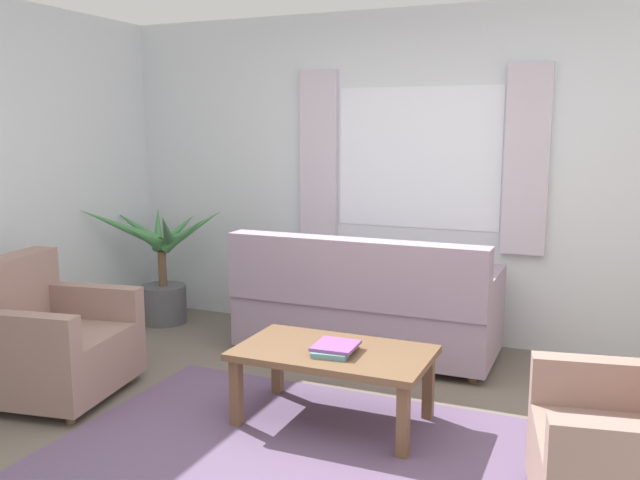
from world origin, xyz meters
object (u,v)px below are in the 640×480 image
at_px(couch, 364,308).
at_px(potted_plant, 161,270).
at_px(armchair_left, 46,341).
at_px(coffee_table, 334,359).
at_px(book_stack_on_table, 335,348).

bearing_deg(couch, potted_plant, -3.79).
xyz_separation_m(armchair_left, coffee_table, (1.83, 0.33, 0.03)).
xyz_separation_m(couch, armchair_left, (-1.60, -1.51, -0.01)).
bearing_deg(potted_plant, book_stack_on_table, -32.03).
bearing_deg(potted_plant, couch, -3.79).
xyz_separation_m(book_stack_on_table, potted_plant, (-2.16, 1.35, 0.01)).
height_order(couch, coffee_table, couch).
height_order(coffee_table, potted_plant, potted_plant).
bearing_deg(couch, coffee_table, 101.02).
xyz_separation_m(coffee_table, potted_plant, (-2.14, 1.31, 0.09)).
relative_size(armchair_left, coffee_table, 0.87).
xyz_separation_m(armchair_left, potted_plant, (-0.31, 1.64, 0.12)).
relative_size(coffee_table, book_stack_on_table, 3.68).
bearing_deg(coffee_table, book_stack_on_table, -60.14).
distance_m(couch, book_stack_on_table, 1.25).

